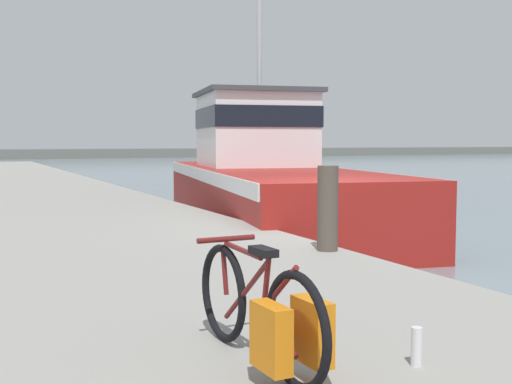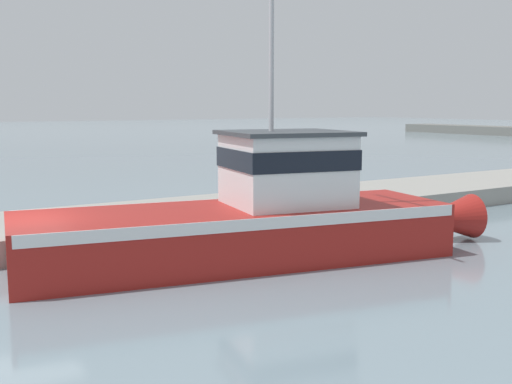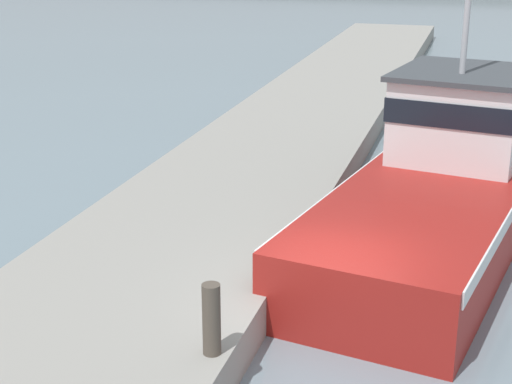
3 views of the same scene
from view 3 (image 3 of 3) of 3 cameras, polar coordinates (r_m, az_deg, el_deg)
name	(u,v)px [view 3 (image 3 of 3)]	position (r m, az deg, el deg)	size (l,w,h in m)	color
ground_plane	(326,339)	(13.93, 5.14, -10.63)	(320.00, 320.00, 0.00)	gray
dock_pier	(136,294)	(14.75, -8.72, -7.35)	(5.09, 80.00, 0.76)	gray
fishing_boat_main	(450,176)	(18.87, 13.90, 1.12)	(5.74, 14.42, 10.79)	maroon
mooring_post	(212,319)	(11.72, -3.25, -9.23)	(0.28, 0.28, 1.13)	#51473D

